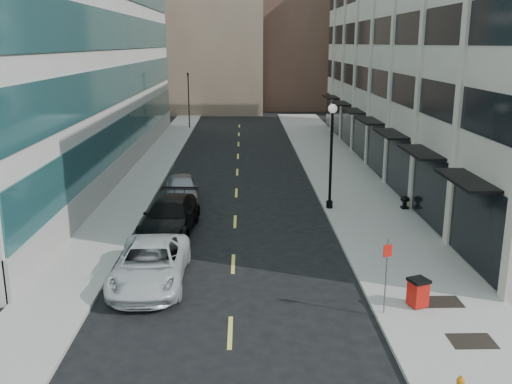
{
  "coord_description": "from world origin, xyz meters",
  "views": [
    {
      "loc": [
        0.47,
        -14.92,
        9.19
      ],
      "look_at": [
        1.05,
        11.05,
        2.39
      ],
      "focal_mm": 40.0,
      "sensor_mm": 36.0,
      "label": 1
    }
  ],
  "objects_px": {
    "car_silver_sedan": "(182,189)",
    "urn_planter": "(405,201)",
    "traffic_signal": "(188,76)",
    "trash_bin": "(418,292)",
    "lamppost": "(331,147)",
    "car_white_van": "(150,264)",
    "sign_post": "(387,267)",
    "car_black_pickup": "(170,216)"
  },
  "relations": [
    {
      "from": "car_white_van",
      "to": "car_black_pickup",
      "type": "distance_m",
      "value": 6.24
    },
    {
      "from": "car_white_van",
      "to": "urn_planter",
      "type": "bearing_deg",
      "value": 36.99
    },
    {
      "from": "lamppost",
      "to": "urn_planter",
      "type": "xyz_separation_m",
      "value": [
        4.23,
        -0.21,
        -3.08
      ]
    },
    {
      "from": "trash_bin",
      "to": "sign_post",
      "type": "height_order",
      "value": "sign_post"
    },
    {
      "from": "car_white_van",
      "to": "sign_post",
      "type": "height_order",
      "value": "sign_post"
    },
    {
      "from": "traffic_signal",
      "to": "sign_post",
      "type": "bearing_deg",
      "value": -76.51
    },
    {
      "from": "car_white_van",
      "to": "lamppost",
      "type": "xyz_separation_m",
      "value": [
        8.52,
        10.0,
        2.85
      ]
    },
    {
      "from": "car_silver_sedan",
      "to": "trash_bin",
      "type": "distance_m",
      "value": 17.46
    },
    {
      "from": "car_black_pickup",
      "to": "lamppost",
      "type": "height_order",
      "value": "lamppost"
    },
    {
      "from": "car_silver_sedan",
      "to": "lamppost",
      "type": "xyz_separation_m",
      "value": [
        8.52,
        -1.93,
        2.85
      ]
    },
    {
      "from": "car_black_pickup",
      "to": "trash_bin",
      "type": "height_order",
      "value": "car_black_pickup"
    },
    {
      "from": "car_white_van",
      "to": "sign_post",
      "type": "bearing_deg",
      "value": -20.01
    },
    {
      "from": "sign_post",
      "to": "urn_planter",
      "type": "distance_m",
      "value": 13.54
    },
    {
      "from": "trash_bin",
      "to": "lamppost",
      "type": "bearing_deg",
      "value": 74.66
    },
    {
      "from": "traffic_signal",
      "to": "trash_bin",
      "type": "distance_m",
      "value": 46.41
    },
    {
      "from": "car_black_pickup",
      "to": "trash_bin",
      "type": "relative_size",
      "value": 5.67
    },
    {
      "from": "car_white_van",
      "to": "car_black_pickup",
      "type": "height_order",
      "value": "car_black_pickup"
    },
    {
      "from": "trash_bin",
      "to": "lamppost",
      "type": "xyz_separation_m",
      "value": [
        -1.28,
        12.52,
        2.96
      ]
    },
    {
      "from": "lamppost",
      "to": "sign_post",
      "type": "relative_size",
      "value": 2.23
    },
    {
      "from": "car_white_van",
      "to": "lamppost",
      "type": "distance_m",
      "value": 13.44
    },
    {
      "from": "traffic_signal",
      "to": "lamppost",
      "type": "relative_size",
      "value": 1.17
    },
    {
      "from": "car_silver_sedan",
      "to": "lamppost",
      "type": "bearing_deg",
      "value": -20.36
    },
    {
      "from": "traffic_signal",
      "to": "car_black_pickup",
      "type": "xyz_separation_m",
      "value": [
        2.3,
        -35.76,
        -4.86
      ]
    },
    {
      "from": "traffic_signal",
      "to": "car_black_pickup",
      "type": "distance_m",
      "value": 36.16
    },
    {
      "from": "car_silver_sedan",
      "to": "urn_planter",
      "type": "bearing_deg",
      "value": -17.14
    },
    {
      "from": "lamppost",
      "to": "car_silver_sedan",
      "type": "bearing_deg",
      "value": 167.22
    },
    {
      "from": "traffic_signal",
      "to": "car_silver_sedan",
      "type": "distance_m",
      "value": 30.55
    },
    {
      "from": "traffic_signal",
      "to": "lamppost",
      "type": "height_order",
      "value": "traffic_signal"
    },
    {
      "from": "car_white_van",
      "to": "sign_post",
      "type": "xyz_separation_m",
      "value": [
        8.5,
        -3.01,
        1.03
      ]
    },
    {
      "from": "lamppost",
      "to": "car_black_pickup",
      "type": "bearing_deg",
      "value": -156.21
    },
    {
      "from": "lamppost",
      "to": "trash_bin",
      "type": "bearing_deg",
      "value": -84.18
    },
    {
      "from": "car_black_pickup",
      "to": "traffic_signal",
      "type": "bearing_deg",
      "value": 98.08
    },
    {
      "from": "car_white_van",
      "to": "urn_planter",
      "type": "height_order",
      "value": "car_white_van"
    },
    {
      "from": "urn_planter",
      "to": "trash_bin",
      "type": "bearing_deg",
      "value": -103.48
    },
    {
      "from": "car_silver_sedan",
      "to": "lamppost",
      "type": "relative_size",
      "value": 0.8
    },
    {
      "from": "trash_bin",
      "to": "urn_planter",
      "type": "xyz_separation_m",
      "value": [
        2.95,
        12.31,
        -0.12
      ]
    },
    {
      "from": "car_white_van",
      "to": "car_silver_sedan",
      "type": "relative_size",
      "value": 1.23
    },
    {
      "from": "trash_bin",
      "to": "car_silver_sedan",
      "type": "bearing_deg",
      "value": 102.97
    },
    {
      "from": "car_black_pickup",
      "to": "lamppost",
      "type": "xyz_separation_m",
      "value": [
        8.52,
        3.76,
        2.81
      ]
    },
    {
      "from": "traffic_signal",
      "to": "urn_planter",
      "type": "xyz_separation_m",
      "value": [
        15.05,
        -32.21,
        -5.13
      ]
    },
    {
      "from": "car_silver_sedan",
      "to": "lamppost",
      "type": "distance_m",
      "value": 9.19
    },
    {
      "from": "car_black_pickup",
      "to": "sign_post",
      "type": "xyz_separation_m",
      "value": [
        8.5,
        -9.25,
        1.0
      ]
    }
  ]
}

